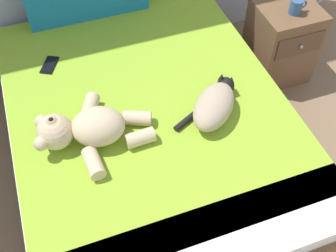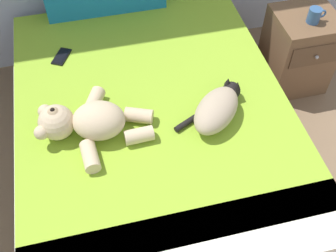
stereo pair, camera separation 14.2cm
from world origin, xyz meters
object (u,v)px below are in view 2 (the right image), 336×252
object	(u,v)px
cat	(218,108)
mug	(315,15)
nightstand	(298,50)
bed	(153,130)
cell_phone	(61,57)
teddy_bear	(87,122)

from	to	relation	value
cat	mug	xyz separation A→B (m)	(0.80, 0.55, 0.05)
mug	nightstand	bearing A→B (deg)	89.63
cat	mug	bearing A→B (deg)	34.43
cat	bed	bearing A→B (deg)	149.66
bed	mug	xyz separation A→B (m)	(1.11, 0.37, 0.37)
cat	cell_phone	distance (m)	1.02
nightstand	mug	world-z (taller)	mug
cat	mug	world-z (taller)	mug
bed	nightstand	world-z (taller)	nightstand
cell_phone	teddy_bear	bearing A→B (deg)	-81.09
nightstand	cat	bearing A→B (deg)	-142.97
cell_phone	nightstand	world-z (taller)	nightstand
bed	teddy_bear	world-z (taller)	teddy_bear
bed	nightstand	bearing A→B (deg)	20.77
cell_phone	nightstand	distance (m)	1.58
teddy_bear	nightstand	bearing A→B (deg)	20.46
teddy_bear	mug	size ratio (longest dim) A/B	5.04
teddy_bear	mug	xyz separation A→B (m)	(1.47, 0.49, 0.04)
nightstand	cell_phone	bearing A→B (deg)	177.55
teddy_bear	nightstand	xyz separation A→B (m)	(1.47, 0.55, -0.29)
bed	cat	distance (m)	0.48
mug	bed	bearing A→B (deg)	-161.75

